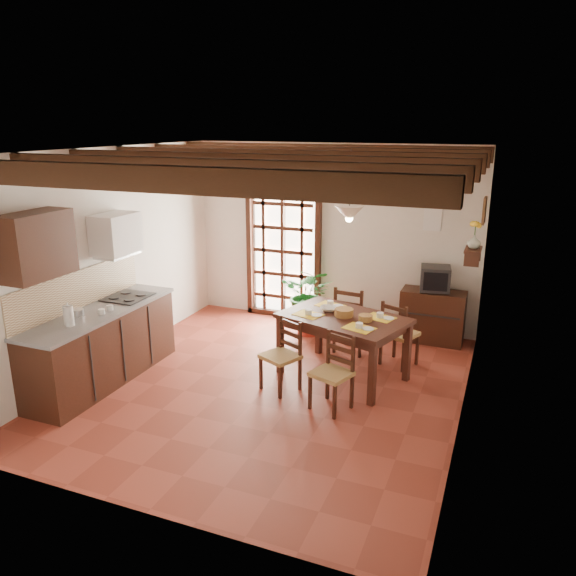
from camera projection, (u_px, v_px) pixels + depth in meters
The scene contains 25 objects.
ground_plane at pixel (268, 386), 6.85m from camera, with size 5.00×5.00×0.00m, color maroon.
room_shell at pixel (267, 240), 6.33m from camera, with size 4.52×5.02×2.81m.
ceiling_beams at pixel (266, 161), 6.08m from camera, with size 4.50×4.34×0.20m.
french_door at pixel (283, 247), 8.98m from camera, with size 1.26×0.11×2.32m.
kitchen_counter at pixel (102, 345), 6.88m from camera, with size 0.64×2.25×1.38m.
upper_cabinet at pixel (37, 245), 5.90m from camera, with size 0.35×0.80×0.70m, color #331910.
range_hood at pixel (116, 235), 7.04m from camera, with size 0.38×0.60×0.54m.
counter_items at pixel (104, 305), 6.82m from camera, with size 0.50×1.43×0.25m.
dining_table at pixel (344, 324), 6.91m from camera, with size 1.70×1.36×0.80m.
chair_near_left at pixel (281, 368), 6.70m from camera, with size 0.52×0.51×0.86m.
chair_near_right at pixel (332, 386), 6.25m from camera, with size 0.50×0.49×0.86m.
chair_far_left at pixel (351, 331), 7.81m from camera, with size 0.48×0.46×0.95m.
chair_far_right at pixel (399, 345), 7.37m from camera, with size 0.52×0.51×0.88m.
table_setting at pixel (344, 310), 6.86m from camera, with size 1.08×0.72×0.10m.
table_bowl at pixel (329, 309), 7.08m from camera, with size 0.22×0.22×0.05m, color white.
sideboard at pixel (432, 316), 8.14m from camera, with size 0.90×0.41×0.77m, color #331910.
crt_tv at pixel (435, 278), 7.97m from camera, with size 0.46×0.43×0.35m.
fuse_box at pixel (433, 220), 8.02m from camera, with size 0.25×0.03×0.32m, color white.
plant_pot at pixel (309, 326), 8.53m from camera, with size 0.37×0.37×0.23m, color maroon.
potted_plant at pixel (310, 297), 8.40m from camera, with size 2.03×1.74×2.26m, color #144C19.
wall_shelf at pixel (473, 253), 7.08m from camera, with size 0.20×0.42×0.20m.
shelf_vase at pixel (474, 242), 7.04m from camera, with size 0.15×0.15×0.15m, color #B2BFB2.
shelf_flowers at pixel (476, 225), 6.98m from camera, with size 0.14×0.14×0.36m.
framed_picture at pixel (484, 210), 6.90m from camera, with size 0.03×0.32×0.32m.
pendant_lamp at pixel (349, 212), 6.61m from camera, with size 0.36×0.36×0.84m.
Camera 1 is at (2.53, -5.69, 3.11)m, focal length 35.00 mm.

